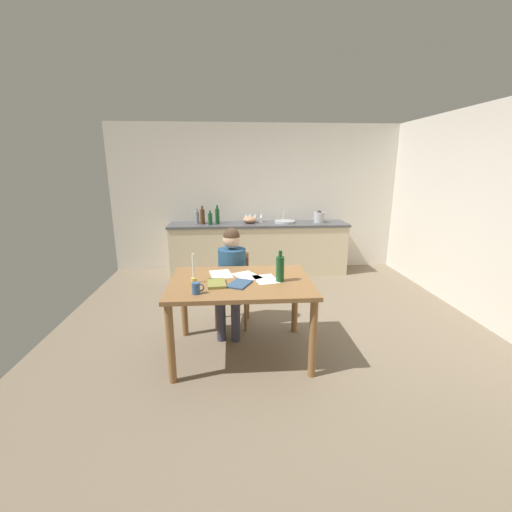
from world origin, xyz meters
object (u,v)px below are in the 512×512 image
at_px(coffee_mug, 196,288).
at_px(book_magazine, 240,284).
at_px(wine_glass_back_right, 246,216).
at_px(candlestick, 194,275).
at_px(mixing_bowl, 250,220).
at_px(wine_bottle_on_table, 280,268).
at_px(bottle_sauce, 217,216).
at_px(bottle_wine_red, 210,219).
at_px(dining_table, 241,291).
at_px(book_cookery, 217,283).
at_px(chair_at_table, 233,285).
at_px(stovetop_kettle, 319,217).
at_px(wine_glass_near_sink, 261,216).
at_px(person_seated, 231,273).
at_px(sink_unit, 285,222).
at_px(wine_glass_back_left, 250,216).
at_px(bottle_oil, 197,217).
at_px(bottle_vinegar, 202,216).
at_px(wine_glass_by_kettle, 255,216).

distance_m(coffee_mug, book_magazine, 0.44).
xyz_separation_m(book_magazine, wine_glass_back_right, (0.20, 3.03, 0.21)).
bearing_deg(candlestick, mixing_bowl, 76.29).
relative_size(wine_bottle_on_table, bottle_sauce, 0.96).
bearing_deg(bottle_wine_red, dining_table, -80.59).
relative_size(book_cookery, mixing_bowl, 1.01).
distance_m(book_magazine, wine_bottle_on_table, 0.42).
distance_m(chair_at_table, wine_glass_back_right, 2.25).
bearing_deg(stovetop_kettle, wine_glass_back_right, 173.37).
distance_m(chair_at_table, wine_glass_near_sink, 2.29).
xyz_separation_m(person_seated, book_magazine, (0.08, -0.71, 0.12)).
relative_size(sink_unit, bottle_wine_red, 1.50).
bearing_deg(book_magazine, person_seated, 122.17).
height_order(book_cookery, wine_glass_back_left, wine_glass_back_left).
height_order(dining_table, stovetop_kettle, stovetop_kettle).
xyz_separation_m(dining_table, bottle_oil, (-0.68, 2.80, 0.32)).
relative_size(wine_bottle_on_table, wine_glass_near_sink, 1.99).
height_order(coffee_mug, candlestick, candlestick).
distance_m(person_seated, bottle_vinegar, 2.23).
relative_size(bottle_sauce, wine_glass_back_left, 2.06).
distance_m(dining_table, wine_bottle_on_table, 0.45).
bearing_deg(wine_bottle_on_table, candlestick, 179.28).
bearing_deg(bottle_sauce, chair_at_table, -83.05).
bearing_deg(book_cookery, stovetop_kettle, 53.57).
relative_size(book_magazine, wine_bottle_on_table, 0.84).
xyz_separation_m(chair_at_table, stovetop_kettle, (1.55, 2.02, 0.52)).
height_order(bottle_vinegar, stovetop_kettle, bottle_vinegar).
bearing_deg(sink_unit, mixing_bowl, 176.78).
bearing_deg(book_cookery, wine_glass_near_sink, 71.48).
relative_size(bottle_sauce, stovetop_kettle, 1.44).
relative_size(book_magazine, wine_glass_back_left, 1.68).
height_order(dining_table, bottle_vinegar, bottle_vinegar).
bearing_deg(bottle_oil, book_magazine, -77.18).
bearing_deg(coffee_mug, stovetop_kettle, 58.74).
relative_size(chair_at_table, wine_glass_back_left, 5.60).
distance_m(bottle_oil, stovetop_kettle, 2.16).
relative_size(book_cookery, wine_glass_near_sink, 1.66).
xyz_separation_m(bottle_sauce, stovetop_kettle, (1.80, -0.02, -0.04)).
height_order(book_magazine, bottle_vinegar, bottle_vinegar).
distance_m(book_magazine, book_cookery, 0.22).
relative_size(mixing_bowl, wine_glass_back_left, 1.64).
bearing_deg(wine_glass_back_right, person_seated, -96.82).
xyz_separation_m(bottle_oil, bottle_wine_red, (0.24, -0.14, -0.01)).
distance_m(stovetop_kettle, wine_glass_by_kettle, 1.14).
relative_size(person_seated, stovetop_kettle, 5.43).
relative_size(bottle_oil, bottle_vinegar, 0.83).
bearing_deg(book_cookery, book_magazine, -10.13).
distance_m(dining_table, wine_glass_by_kettle, 2.95).
xyz_separation_m(coffee_mug, book_magazine, (0.38, 0.21, -0.04)).
bearing_deg(bottle_wine_red, stovetop_kettle, 2.75).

